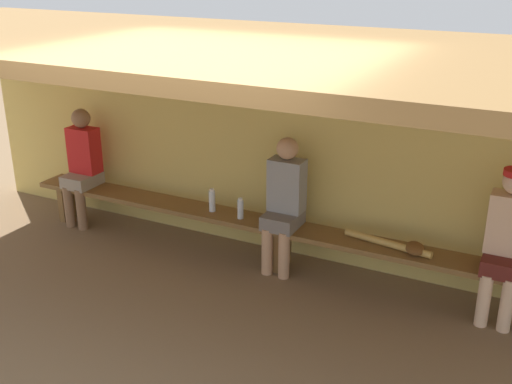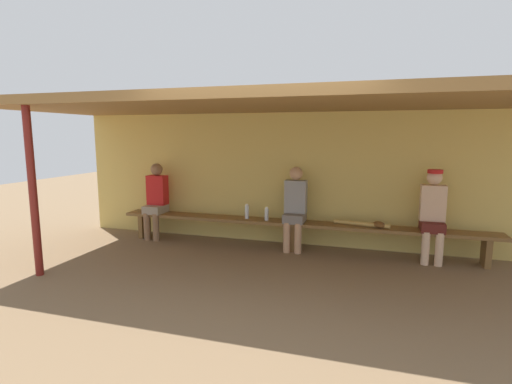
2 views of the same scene
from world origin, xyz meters
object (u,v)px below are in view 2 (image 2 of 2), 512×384
player_middle (295,205)px  baseball_bat (361,224)px  player_rightmost (156,198)px  baseball_glove_worn (379,224)px  support_post (33,193)px  water_bottle_orange (267,214)px  player_in_white (433,211)px  bench (294,226)px  water_bottle_blue (247,212)px

player_middle → baseball_bat: (1.03, -0.00, -0.24)m
player_rightmost → baseball_glove_worn: bearing=-0.3°
support_post → water_bottle_orange: bearing=39.1°
player_in_white → water_bottle_orange: bearing=-179.1°
water_bottle_orange → support_post: bearing=-140.9°
water_bottle_orange → player_middle: bearing=4.7°
player_in_white → player_middle: bearing=-180.0°
support_post → player_middle: (3.00, 2.10, -0.37)m
baseball_glove_worn → bench: bearing=-111.4°
bench → player_rightmost: size_ratio=4.49×
player_rightmost → water_bottle_blue: size_ratio=5.43×
support_post → water_bottle_blue: support_post is taller
support_post → player_in_white: size_ratio=1.64×
support_post → player_middle: 3.68m
baseball_glove_worn → water_bottle_orange: bearing=-110.0°
water_bottle_blue → baseball_bat: water_bottle_blue is taller
baseball_glove_worn → support_post: bearing=-84.8°
bench → water_bottle_blue: size_ratio=24.41×
support_post → baseball_glove_worn: 4.80m
player_rightmost → water_bottle_orange: 2.06m
water_bottle_orange → water_bottle_blue: (-0.35, 0.03, 0.01)m
player_in_white → bench: bearing=-179.9°
water_bottle_orange → baseball_bat: (1.49, 0.03, -0.07)m
support_post → player_in_white: (5.02, 2.10, -0.35)m
water_bottle_blue → water_bottle_orange: bearing=-5.5°
player_middle → player_rightmost: (-2.51, 0.00, 0.00)m
water_bottle_blue → baseball_glove_worn: size_ratio=1.02×
bench → water_bottle_orange: bearing=-175.5°
support_post → water_bottle_blue: (2.20, 2.10, -0.52)m
water_bottle_orange → baseball_bat: size_ratio=0.26×
player_in_white → baseball_bat: bearing=-179.8°
player_rightmost → baseball_glove_worn: (3.79, -0.02, -0.22)m
player_in_white → water_bottle_orange: size_ratio=6.16×
water_bottle_orange → water_bottle_blue: size_ratio=0.89×
water_bottle_orange → baseball_bat: water_bottle_orange is taller
water_bottle_orange → player_rightmost: bearing=178.9°
water_bottle_orange → baseball_glove_worn: size_ratio=0.91×
support_post → water_bottle_orange: size_ratio=10.07×
player_middle → baseball_bat: player_middle is taller
support_post → baseball_glove_worn: (4.29, 2.08, -0.60)m
support_post → player_rightmost: (0.50, 2.10, -0.37)m
bench → player_middle: (0.01, 0.00, 0.34)m
player_middle → baseball_glove_worn: 1.30m
player_rightmost → baseball_bat: size_ratio=1.59×
player_in_white → player_rightmost: (-4.52, -0.00, -0.02)m
support_post → bench: (2.99, 2.10, -0.71)m
support_post → player_middle: support_post is taller
player_in_white → water_bottle_blue: player_in_white is taller
water_bottle_blue → support_post: bearing=-136.3°
player_middle → player_rightmost: bearing=180.0°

